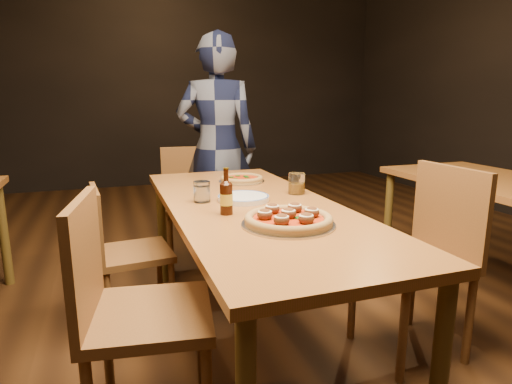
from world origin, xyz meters
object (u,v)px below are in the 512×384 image
object	(u,v)px
pizza_margherita	(242,179)
plate_stack	(243,198)
chair_main_e	(412,259)
amber_glass	(297,183)
water_glass	(202,192)
table_main	(253,218)
diner	(217,148)
beer_bottle	(226,198)
chair_end	(193,204)
pizza_meatball	(288,219)
chair_main_sw	(134,252)
chair_main_nw	(149,313)

from	to	relation	value
pizza_margherita	plate_stack	xyz separation A→B (m)	(-0.14, -0.48, -0.01)
chair_main_e	amber_glass	distance (m)	0.70
plate_stack	water_glass	distance (m)	0.21
amber_glass	table_main	bearing A→B (deg)	-154.85
chair_main_e	diner	bearing A→B (deg)	-164.24
pizza_margherita	water_glass	distance (m)	0.56
chair_main_e	beer_bottle	bearing A→B (deg)	-103.93
chair_end	water_glass	xyz separation A→B (m)	(-0.16, -1.11, 0.34)
chair_end	water_glass	distance (m)	1.17
table_main	plate_stack	xyz separation A→B (m)	(-0.02, 0.08, 0.08)
pizza_margherita	amber_glass	bearing A→B (deg)	-67.21
chair_end	beer_bottle	distance (m)	1.42
table_main	pizza_meatball	bearing A→B (deg)	-86.78
pizza_meatball	table_main	bearing A→B (deg)	93.22
chair_main_sw	beer_bottle	xyz separation A→B (m)	(0.38, -0.57, 0.41)
chair_main_sw	diner	world-z (taller)	diner
chair_main_nw	chair_end	world-z (taller)	chair_main_nw
table_main	amber_glass	xyz separation A→B (m)	(0.30, 0.14, 0.13)
table_main	amber_glass	size ratio (longest dim) A/B	17.72
chair_main_nw	water_glass	bearing A→B (deg)	-21.32
amber_glass	diner	distance (m)	1.23
table_main	beer_bottle	xyz separation A→B (m)	(-0.17, -0.14, 0.15)
chair_main_sw	pizza_margherita	distance (m)	0.77
chair_main_nw	water_glass	size ratio (longest dim) A/B	9.27
table_main	beer_bottle	world-z (taller)	beer_bottle
chair_main_sw	chair_end	size ratio (longest dim) A/B	0.90
chair_main_e	pizza_meatball	distance (m)	0.75
chair_main_nw	pizza_meatball	xyz separation A→B (m)	(0.57, 0.05, 0.29)
pizza_meatball	plate_stack	distance (m)	0.48
table_main	chair_main_e	bearing A→B (deg)	-24.62
chair_main_e	pizza_margherita	bearing A→B (deg)	-148.73
chair_main_e	diner	xyz separation A→B (m)	(-0.55, 1.68, 0.38)
chair_main_e	diner	size ratio (longest dim) A/B	0.56
chair_end	water_glass	size ratio (longest dim) A/B	8.87
pizza_margherita	beer_bottle	bearing A→B (deg)	-112.46
beer_bottle	chair_main_nw	bearing A→B (deg)	-142.09
plate_stack	diner	size ratio (longest dim) A/B	0.15
chair_main_sw	pizza_margherita	world-z (taller)	chair_main_sw
chair_end	plate_stack	world-z (taller)	chair_end
chair_main_nw	chair_main_sw	distance (m)	0.87
table_main	pizza_margherita	size ratio (longest dim) A/B	7.07
pizza_meatball	pizza_margherita	world-z (taller)	pizza_meatball
beer_bottle	water_glass	world-z (taller)	beer_bottle
diner	amber_glass	bearing A→B (deg)	116.17
pizza_meatball	diner	xyz separation A→B (m)	(0.14, 1.75, 0.10)
pizza_meatball	pizza_margherita	bearing A→B (deg)	84.08
table_main	diner	xyz separation A→B (m)	(0.17, 1.36, 0.19)
chair_main_e	amber_glass	xyz separation A→B (m)	(-0.41, 0.47, 0.32)
pizza_meatball	amber_glass	size ratio (longest dim) A/B	3.41
chair_main_sw	diner	size ratio (longest dim) A/B	0.48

